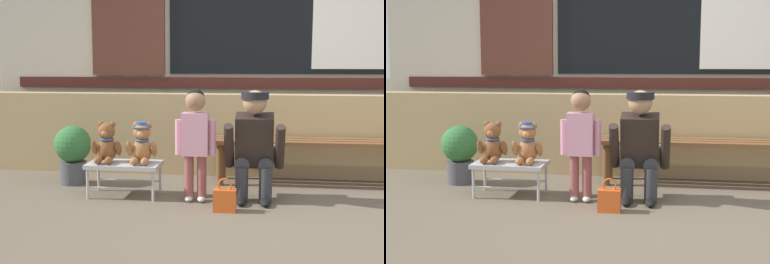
% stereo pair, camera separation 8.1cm
% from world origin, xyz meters
% --- Properties ---
extents(ground_plane, '(60.00, 60.00, 0.00)m').
position_xyz_m(ground_plane, '(0.00, 0.00, 0.00)').
color(ground_plane, brown).
extents(brick_low_wall, '(6.40, 0.25, 0.85)m').
position_xyz_m(brick_low_wall, '(0.00, 1.43, 0.42)').
color(brick_low_wall, tan).
rests_on(brick_low_wall, ground).
extents(shop_facade, '(6.53, 0.26, 3.38)m').
position_xyz_m(shop_facade, '(0.00, 1.94, 1.70)').
color(shop_facade, beige).
rests_on(shop_facade, ground).
extents(wooden_bench_long, '(2.10, 0.40, 0.44)m').
position_xyz_m(wooden_bench_long, '(0.42, 1.06, 0.37)').
color(wooden_bench_long, brown).
rests_on(wooden_bench_long, ground).
extents(small_display_bench, '(0.64, 0.36, 0.30)m').
position_xyz_m(small_display_bench, '(-1.35, 0.40, 0.27)').
color(small_display_bench, '#BCBCC1').
rests_on(small_display_bench, ground).
extents(teddy_bear_plain, '(0.28, 0.26, 0.36)m').
position_xyz_m(teddy_bear_plain, '(-1.51, 0.40, 0.46)').
color(teddy_bear_plain, brown).
rests_on(teddy_bear_plain, small_display_bench).
extents(teddy_bear_with_hat, '(0.28, 0.27, 0.36)m').
position_xyz_m(teddy_bear_with_hat, '(-1.19, 0.40, 0.47)').
color(teddy_bear_with_hat, '#A86B3D').
rests_on(teddy_bear_with_hat, small_display_bench).
extents(child_standing, '(0.35, 0.18, 0.96)m').
position_xyz_m(child_standing, '(-0.71, 0.31, 0.59)').
color(child_standing, '#994C4C').
rests_on(child_standing, ground).
extents(adult_crouching, '(0.50, 0.49, 0.95)m').
position_xyz_m(adult_crouching, '(-0.20, 0.41, 0.48)').
color(adult_crouching, '#333338').
rests_on(adult_crouching, ground).
extents(handbag_on_ground, '(0.18, 0.11, 0.27)m').
position_xyz_m(handbag_on_ground, '(-0.43, 0.04, 0.10)').
color(handbag_on_ground, '#DB561E').
rests_on(handbag_on_ground, ground).
extents(potted_plant, '(0.36, 0.36, 0.57)m').
position_xyz_m(potted_plant, '(-1.97, 0.78, 0.32)').
color(potted_plant, '#4C4C51').
rests_on(potted_plant, ground).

